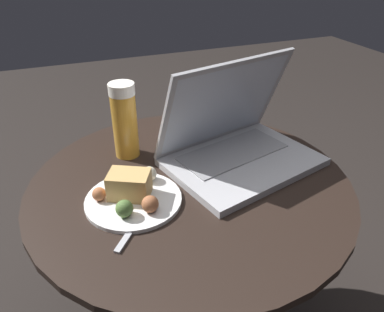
% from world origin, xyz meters
% --- Properties ---
extents(table, '(0.75, 0.75, 0.57)m').
position_xyz_m(table, '(0.00, 0.00, 0.45)').
color(table, '#515156').
rests_on(table, ground_plane).
extents(laptop, '(0.41, 0.34, 0.26)m').
position_xyz_m(laptop, '(0.14, 0.04, 0.62)').
color(laptop, '#B2B2B7').
rests_on(laptop, table).
extents(beer_glass, '(0.06, 0.06, 0.19)m').
position_xyz_m(beer_glass, '(-0.11, 0.17, 0.66)').
color(beer_glass, gold).
rests_on(beer_glass, table).
extents(snack_plate, '(0.21, 0.21, 0.06)m').
position_xyz_m(snack_plate, '(-0.14, -0.03, 0.59)').
color(snack_plate, white).
rests_on(snack_plate, table).
extents(fork, '(0.12, 0.14, 0.00)m').
position_xyz_m(fork, '(-0.15, -0.09, 0.57)').
color(fork, '#B2B2B7').
rests_on(fork, table).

